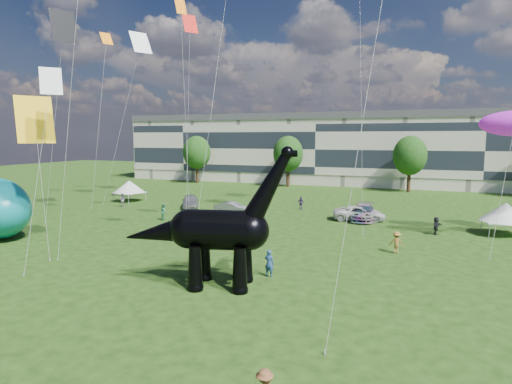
% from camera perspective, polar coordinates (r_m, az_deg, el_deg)
% --- Properties ---
extents(ground, '(220.00, 220.00, 0.00)m').
position_cam_1_polar(ground, '(22.68, -5.89, -15.19)').
color(ground, '#16330C').
rests_on(ground, ground).
extents(terrace_row, '(78.00, 11.00, 12.00)m').
position_cam_1_polar(terrace_row, '(82.58, 8.78, 5.39)').
color(terrace_row, beige).
rests_on(terrace_row, ground).
extents(tree_far_left, '(5.20, 5.20, 9.44)m').
position_cam_1_polar(tree_far_left, '(81.88, -7.91, 5.59)').
color(tree_far_left, '#382314').
rests_on(tree_far_left, ground).
extents(tree_mid_left, '(5.20, 5.20, 9.44)m').
position_cam_1_polar(tree_mid_left, '(74.86, 4.30, 5.48)').
color(tree_mid_left, '#382314').
rests_on(tree_mid_left, ground).
extents(tree_mid_right, '(5.20, 5.20, 9.44)m').
position_cam_1_polar(tree_mid_right, '(71.70, 19.85, 4.99)').
color(tree_mid_right, '#382314').
rests_on(tree_mid_right, ground).
extents(dinosaur_sculpture, '(10.41, 3.90, 8.49)m').
position_cam_1_polar(dinosaur_sculpture, '(25.02, -5.75, -5.33)').
color(dinosaur_sculpture, black).
rests_on(dinosaur_sculpture, ground).
extents(car_silver, '(3.95, 5.12, 1.63)m').
position_cam_1_polar(car_silver, '(53.57, -8.77, -1.19)').
color(car_silver, '#ADACB0').
rests_on(car_silver, ground).
extents(car_grey, '(4.24, 1.51, 1.39)m').
position_cam_1_polar(car_grey, '(48.32, -3.12, -2.18)').
color(car_grey, slate).
rests_on(car_grey, ground).
extents(car_white, '(5.76, 3.46, 1.50)m').
position_cam_1_polar(car_white, '(46.05, 13.60, -2.79)').
color(car_white, silver).
rests_on(car_white, ground).
extents(car_dark, '(2.56, 5.67, 1.61)m').
position_cam_1_polar(car_dark, '(46.31, 14.11, -2.68)').
color(car_dark, '#595960').
rests_on(car_dark, ground).
extents(gazebo_near, '(4.51, 4.51, 2.91)m').
position_cam_1_polar(gazebo_near, '(43.91, 30.32, -2.36)').
color(gazebo_near, white).
rests_on(gazebo_near, ground).
extents(gazebo_left, '(4.84, 4.84, 2.85)m').
position_cam_1_polar(gazebo_left, '(60.41, -16.54, 0.68)').
color(gazebo_left, silver).
rests_on(gazebo_left, ground).
extents(visitors, '(37.19, 38.71, 1.84)m').
position_cam_1_polar(visitors, '(36.72, 1.30, -4.98)').
color(visitors, black).
rests_on(visitors, ground).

